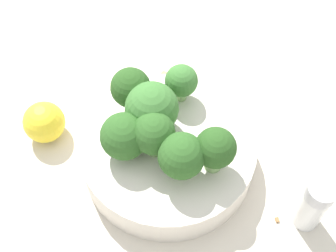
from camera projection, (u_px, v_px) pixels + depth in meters
name	position (u px, v px, depth m)	size (l,w,h in m)	color
ground_plane	(168.00, 162.00, 0.56)	(3.00, 3.00, 0.00)	beige
bowl	(168.00, 153.00, 0.54)	(0.20, 0.20, 0.04)	silver
broccoli_floret_0	(154.00, 107.00, 0.50)	(0.06, 0.06, 0.07)	#7A9E5B
broccoli_floret_1	(157.00, 137.00, 0.48)	(0.05, 0.05, 0.06)	#7A9E5B
broccoli_floret_2	(130.00, 89.00, 0.52)	(0.05, 0.05, 0.06)	#8EB770
broccoli_floret_3	(124.00, 137.00, 0.49)	(0.05, 0.05, 0.06)	#8EB770
broccoli_floret_4	(181.00, 82.00, 0.53)	(0.04, 0.04, 0.05)	#8EB770
broccoli_floret_5	(181.00, 157.00, 0.47)	(0.05, 0.05, 0.06)	#8EB770
broccoli_floret_6	(215.00, 149.00, 0.47)	(0.04, 0.04, 0.06)	#84AD66
pepper_shaker	(313.00, 205.00, 0.48)	(0.03, 0.03, 0.08)	silver
lemon_wedge	(44.00, 122.00, 0.56)	(0.05, 0.05, 0.05)	yellow
almond_crumb_0	(277.00, 219.00, 0.51)	(0.01, 0.00, 0.01)	olive
almond_crumb_1	(60.00, 119.00, 0.59)	(0.01, 0.01, 0.01)	tan
almond_crumb_2	(163.00, 74.00, 0.63)	(0.01, 0.01, 0.01)	tan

